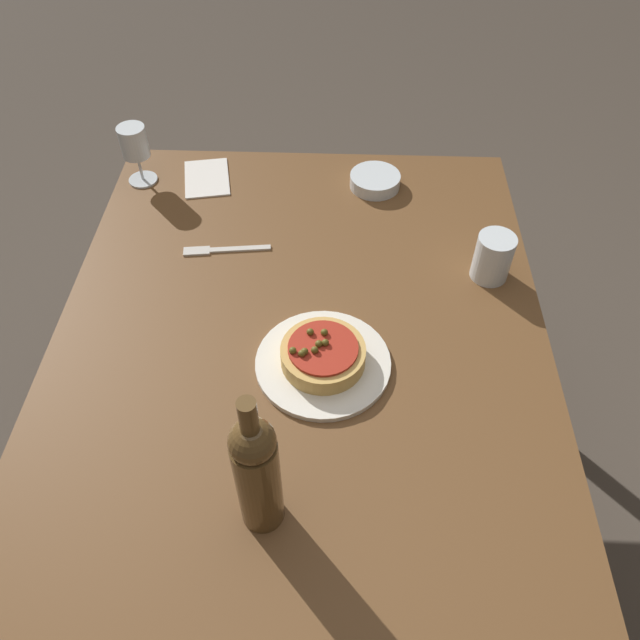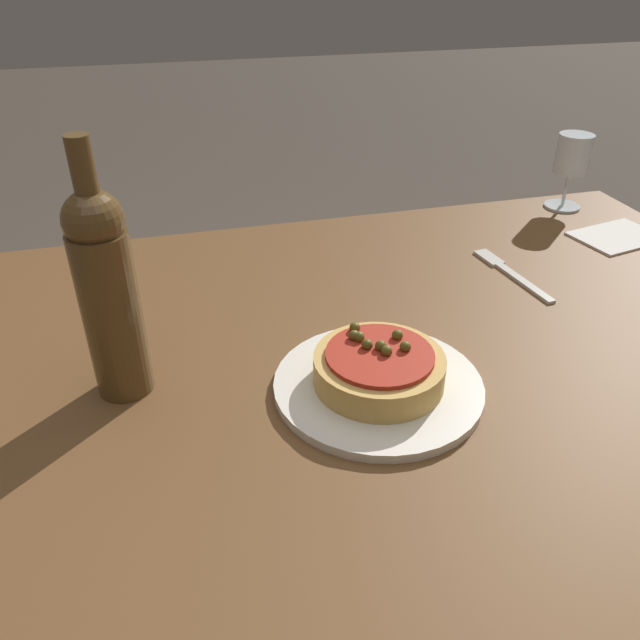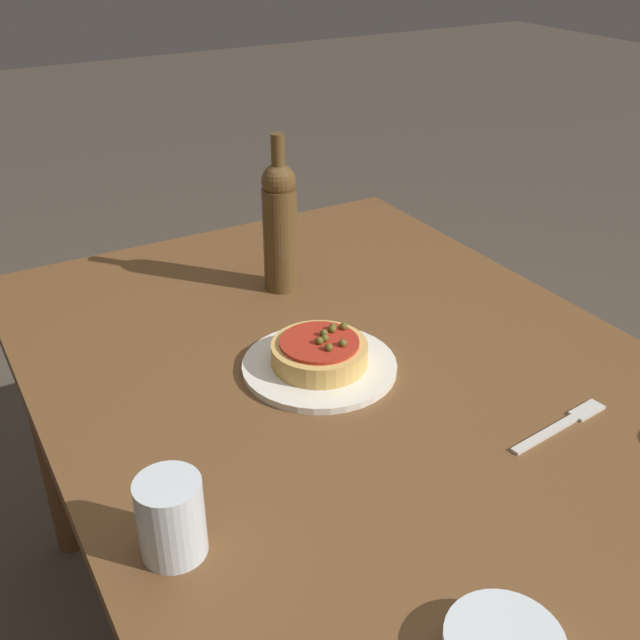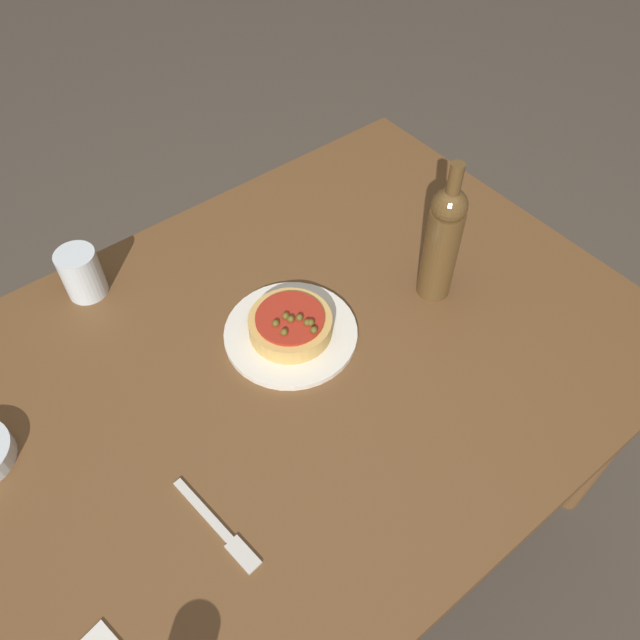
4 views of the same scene
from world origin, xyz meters
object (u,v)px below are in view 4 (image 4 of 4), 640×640
(dining_table, at_px, (294,383))
(pizza, at_px, (290,324))
(wine_bottle, at_px, (443,241))
(water_cup, at_px, (82,273))
(fork, at_px, (220,529))
(dinner_plate, at_px, (291,333))

(dining_table, relative_size, pizza, 8.42)
(dining_table, distance_m, wine_bottle, 0.40)
(wine_bottle, distance_m, water_cup, 0.72)
(fork, bearing_deg, dinner_plate, 120.93)
(water_cup, distance_m, fork, 0.60)
(dinner_plate, xyz_separation_m, fork, (-0.32, -0.24, -0.00))
(water_cup, bearing_deg, pizza, -53.57)
(pizza, xyz_separation_m, fork, (-0.32, -0.24, -0.03))
(dinner_plate, xyz_separation_m, pizza, (-0.00, -0.00, 0.03))
(dining_table, bearing_deg, wine_bottle, -6.32)
(dinner_plate, relative_size, fork, 1.31)
(dining_table, xyz_separation_m, water_cup, (-0.23, 0.40, 0.14))
(dinner_plate, distance_m, pizza, 0.03)
(wine_bottle, bearing_deg, dinner_plate, 164.26)
(pizza, relative_size, wine_bottle, 0.51)
(water_cup, bearing_deg, dining_table, -60.30)
(pizza, bearing_deg, dinner_plate, 86.57)
(pizza, relative_size, fork, 0.81)
(dining_table, distance_m, dinner_plate, 0.11)
(pizza, relative_size, water_cup, 1.52)
(wine_bottle, bearing_deg, dining_table, 173.68)
(dinner_plate, distance_m, water_cup, 0.44)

